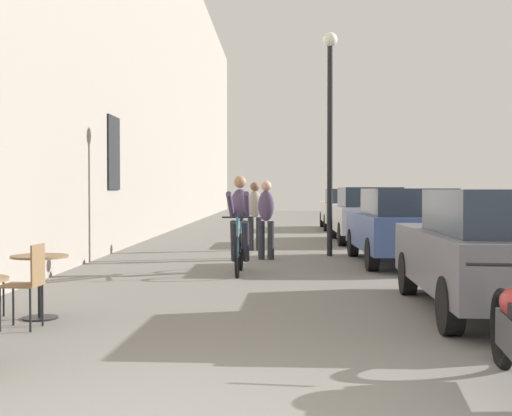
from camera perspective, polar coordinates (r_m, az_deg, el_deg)
building_facade_left at (r=18.91m, az=-10.97°, el=14.00°), size 0.54×68.00×11.12m
cafe_table_mid at (r=8.28m, az=-17.25°, el=-5.09°), size 0.64×0.64×0.72m
cafe_chair_mid_toward_wall at (r=7.73m, az=-18.10°, el=-5.59°), size 0.40×0.40×0.89m
cyclist_on_bicycle at (r=12.26m, az=-1.35°, el=-1.54°), size 0.52×1.76×1.74m
pedestrian_near at (r=14.56m, az=0.83°, el=-0.58°), size 0.38×0.30×1.65m
pedestrian_mid at (r=16.73m, az=-0.09°, el=-0.33°), size 0.36×0.28×1.64m
street_lamp at (r=15.48m, az=6.06°, el=7.60°), size 0.32×0.32×4.90m
parked_car_nearest at (r=8.65m, az=18.92°, el=-3.23°), size 1.84×4.16×1.46m
parked_car_second at (r=14.04m, az=11.87°, el=-1.35°), size 1.82×4.20×1.48m
parked_car_third at (r=19.57m, az=9.04°, el=-0.48°), size 1.83×4.29×1.52m
parked_car_fourth at (r=25.88m, az=7.38°, el=-0.03°), size 1.82×4.21×1.49m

